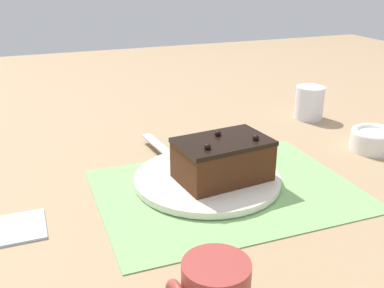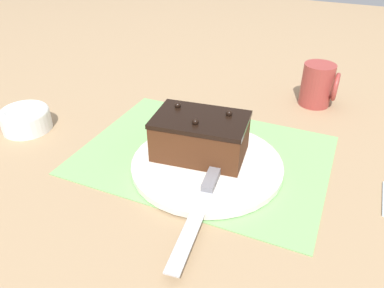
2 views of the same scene
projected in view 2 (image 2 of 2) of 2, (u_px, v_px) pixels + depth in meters
name	position (u px, v px, depth m)	size (l,w,h in m)	color
ground_plane	(204.00, 155.00, 0.72)	(3.00, 3.00, 0.00)	#9E7F5B
placemat_woven	(204.00, 154.00, 0.72)	(0.46, 0.34, 0.00)	#7AB266
cake_plate	(207.00, 164.00, 0.68)	(0.27, 0.27, 0.01)	white
chocolate_cake	(199.00, 136.00, 0.68)	(0.18, 0.13, 0.09)	#472614
serving_knife	(206.00, 192.00, 0.59)	(0.05, 0.24, 0.01)	slate
small_bowl	(26.00, 118.00, 0.79)	(0.10, 0.10, 0.05)	white
coffee_mug	(318.00, 85.00, 0.88)	(0.08, 0.07, 0.10)	#993833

